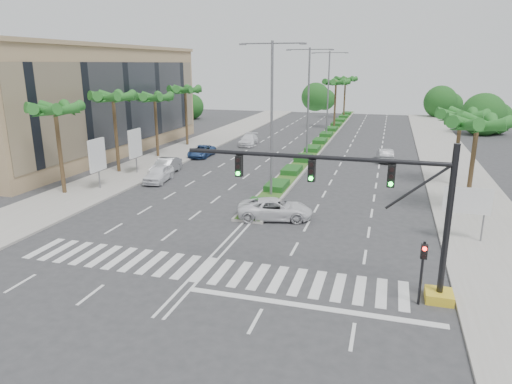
{
  "coord_description": "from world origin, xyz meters",
  "views": [
    {
      "loc": [
        8.78,
        -20.16,
        10.39
      ],
      "look_at": [
        1.42,
        4.88,
        3.0
      ],
      "focal_mm": 32.0,
      "sensor_mm": 36.0,
      "label": 1
    }
  ],
  "objects_px": {
    "car_parked_a": "(159,174)",
    "car_parked_b": "(166,166)",
    "car_parked_d": "(249,140)",
    "car_parked_c": "(202,151)",
    "car_right": "(385,155)",
    "car_crossing": "(275,209)"
  },
  "relations": [
    {
      "from": "car_parked_a",
      "to": "car_parked_d",
      "type": "distance_m",
      "value": 20.72
    },
    {
      "from": "car_parked_a",
      "to": "car_crossing",
      "type": "bearing_deg",
      "value": -36.08
    },
    {
      "from": "car_crossing",
      "to": "car_parked_b",
      "type": "bearing_deg",
      "value": 40.32
    },
    {
      "from": "car_parked_c",
      "to": "car_parked_a",
      "type": "bearing_deg",
      "value": -87.91
    },
    {
      "from": "car_parked_d",
      "to": "car_parked_a",
      "type": "bearing_deg",
      "value": -102.04
    },
    {
      "from": "car_parked_c",
      "to": "car_right",
      "type": "distance_m",
      "value": 20.57
    },
    {
      "from": "car_crossing",
      "to": "car_right",
      "type": "relative_size",
      "value": 1.19
    },
    {
      "from": "car_right",
      "to": "car_parked_b",
      "type": "bearing_deg",
      "value": 24.25
    },
    {
      "from": "car_parked_c",
      "to": "car_parked_d",
      "type": "bearing_deg",
      "value": 70.08
    },
    {
      "from": "car_parked_c",
      "to": "car_parked_d",
      "type": "distance_m",
      "value": 9.32
    },
    {
      "from": "car_crossing",
      "to": "car_right",
      "type": "bearing_deg",
      "value": -30.46
    },
    {
      "from": "car_parked_a",
      "to": "car_parked_b",
      "type": "xyz_separation_m",
      "value": [
        -0.77,
        2.93,
        0.01
      ]
    },
    {
      "from": "car_parked_d",
      "to": "car_parked_c",
      "type": "bearing_deg",
      "value": -114.34
    },
    {
      "from": "car_parked_b",
      "to": "car_right",
      "type": "relative_size",
      "value": 1.07
    },
    {
      "from": "car_parked_d",
      "to": "car_crossing",
      "type": "xyz_separation_m",
      "value": [
        10.5,
        -27.62,
        0.02
      ]
    },
    {
      "from": "car_parked_b",
      "to": "car_right",
      "type": "height_order",
      "value": "car_parked_b"
    },
    {
      "from": "car_parked_b",
      "to": "car_right",
      "type": "bearing_deg",
      "value": 26.69
    },
    {
      "from": "car_parked_a",
      "to": "car_right",
      "type": "relative_size",
      "value": 1.01
    },
    {
      "from": "car_parked_d",
      "to": "car_right",
      "type": "distance_m",
      "value": 18.25
    },
    {
      "from": "car_parked_a",
      "to": "car_parked_c",
      "type": "relative_size",
      "value": 0.95
    },
    {
      "from": "car_parked_c",
      "to": "car_crossing",
      "type": "xyz_separation_m",
      "value": [
        13.42,
        -18.77,
        0.07
      ]
    },
    {
      "from": "car_parked_c",
      "to": "car_parked_b",
      "type": "bearing_deg",
      "value": -91.68
    }
  ]
}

